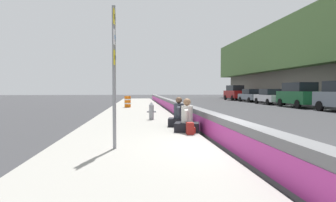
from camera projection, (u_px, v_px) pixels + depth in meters
name	position (u px, v px, depth m)	size (l,w,h in m)	color
ground_plane	(232.00, 151.00, 7.54)	(160.00, 160.00, 0.00)	#353538
sidewalk_strip	(133.00, 150.00, 7.26)	(80.00, 4.40, 0.14)	gray
jersey_barrier	(232.00, 135.00, 7.53)	(76.00, 0.45, 0.85)	slate
route_sign_post	(114.00, 66.00, 7.08)	(0.44, 0.09, 3.60)	gray
fire_hydrant	(151.00, 111.00, 14.07)	(0.26, 0.46, 0.88)	gray
seated_person_foreground	(187.00, 121.00, 10.05)	(0.91, 1.00, 1.19)	black
seated_person_middle	(179.00, 117.00, 11.53)	(0.86, 0.97, 1.20)	black
backpack	(190.00, 129.00, 9.41)	(0.32, 0.28, 0.40)	maroon
construction_barrel	(128.00, 102.00, 23.69)	(0.54, 0.54, 0.95)	orange
parked_car_fourth	(299.00, 95.00, 25.62)	(4.84, 2.15, 2.28)	#145128
parked_car_midline	(270.00, 97.00, 31.23)	(4.52, 1.98, 1.71)	silver
parked_car_far	(251.00, 95.00, 36.97)	(4.56, 2.07, 1.71)	slate
parked_car_farther	(235.00, 92.00, 43.15)	(4.85, 2.16, 2.28)	maroon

